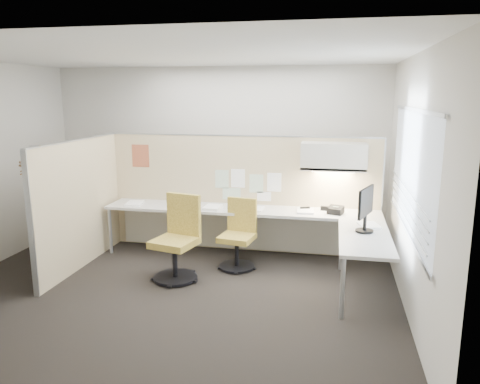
% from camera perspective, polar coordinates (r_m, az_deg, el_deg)
% --- Properties ---
extents(floor, '(5.50, 4.50, 0.01)m').
position_cam_1_polar(floor, '(6.03, -8.09, -11.38)').
color(floor, black).
rests_on(floor, ground).
extents(ceiling, '(5.50, 4.50, 0.01)m').
position_cam_1_polar(ceiling, '(5.56, -8.96, 16.27)').
color(ceiling, white).
rests_on(ceiling, wall_back).
extents(wall_back, '(5.50, 0.02, 2.80)m').
position_cam_1_polar(wall_back, '(7.76, -2.85, 4.72)').
color(wall_back, beige).
rests_on(wall_back, ground).
extents(wall_front, '(5.50, 0.02, 2.80)m').
position_cam_1_polar(wall_front, '(3.65, -20.59, -4.24)').
color(wall_front, beige).
rests_on(wall_front, ground).
extents(wall_right, '(0.02, 4.50, 2.80)m').
position_cam_1_polar(wall_right, '(5.36, 20.32, 0.76)').
color(wall_right, beige).
rests_on(wall_right, ground).
extents(window_pane, '(0.01, 2.80, 1.30)m').
position_cam_1_polar(window_pane, '(5.34, 20.17, 2.35)').
color(window_pane, '#8F98A7').
rests_on(window_pane, wall_right).
extents(partition_back, '(4.10, 0.06, 1.75)m').
position_cam_1_polar(partition_back, '(7.10, 0.20, -0.23)').
color(partition_back, '#C4B488').
rests_on(partition_back, floor).
extents(partition_left, '(0.06, 2.20, 1.75)m').
position_cam_1_polar(partition_left, '(6.81, -18.87, -1.40)').
color(partition_left, '#C4B488').
rests_on(partition_left, floor).
extents(desk, '(4.00, 2.07, 0.73)m').
position_cam_1_polar(desk, '(6.65, 2.62, -3.51)').
color(desk, beige).
rests_on(desk, floor).
extents(overhead_bin, '(0.90, 0.36, 0.38)m').
position_cam_1_polar(overhead_bin, '(6.65, 11.35, 4.26)').
color(overhead_bin, beige).
rests_on(overhead_bin, partition_back).
extents(task_light_strip, '(0.60, 0.06, 0.02)m').
position_cam_1_polar(task_light_strip, '(6.68, 11.28, 2.48)').
color(task_light_strip, '#FFEABF').
rests_on(task_light_strip, overhead_bin).
extents(pinned_papers, '(1.01, 0.00, 0.47)m').
position_cam_1_polar(pinned_papers, '(7.02, 0.79, 0.94)').
color(pinned_papers, '#8CBF8C').
rests_on(pinned_papers, partition_back).
extents(poster, '(0.28, 0.00, 0.35)m').
position_cam_1_polar(poster, '(7.45, -12.03, 4.33)').
color(poster, '#F1551E').
rests_on(poster, partition_back).
extents(chair_left, '(0.61, 0.63, 1.08)m').
position_cam_1_polar(chair_left, '(6.12, -7.60, -5.92)').
color(chair_left, black).
rests_on(chair_left, floor).
extents(chair_right, '(0.50, 0.52, 0.94)m').
position_cam_1_polar(chair_right, '(6.47, -0.18, -5.43)').
color(chair_right, black).
rests_on(chair_right, floor).
extents(monitor, '(0.22, 0.50, 0.54)m').
position_cam_1_polar(monitor, '(5.78, 15.07, -1.75)').
color(monitor, black).
rests_on(monitor, desk).
extents(phone, '(0.26, 0.25, 0.12)m').
position_cam_1_polar(phone, '(6.63, 11.53, -2.18)').
color(phone, black).
rests_on(phone, desk).
extents(stapler, '(0.15, 0.08, 0.05)m').
position_cam_1_polar(stapler, '(6.76, 7.92, -2.01)').
color(stapler, black).
rests_on(stapler, desk).
extents(tape_dispenser, '(0.11, 0.07, 0.06)m').
position_cam_1_polar(tape_dispenser, '(6.80, 10.23, -1.96)').
color(tape_dispenser, black).
rests_on(tape_dispenser, desk).
extents(coat_hook, '(0.18, 0.42, 1.27)m').
position_cam_1_polar(coat_hook, '(6.02, -24.12, 1.88)').
color(coat_hook, silver).
rests_on(coat_hook, partition_left).
extents(paper_stack_0, '(0.27, 0.33, 0.03)m').
position_cam_1_polar(paper_stack_0, '(7.22, -12.72, -1.38)').
color(paper_stack_0, white).
rests_on(paper_stack_0, desk).
extents(paper_stack_1, '(0.25, 0.31, 0.02)m').
position_cam_1_polar(paper_stack_1, '(7.07, -6.30, -1.50)').
color(paper_stack_1, white).
rests_on(paper_stack_1, desk).
extents(paper_stack_2, '(0.24, 0.31, 0.04)m').
position_cam_1_polar(paper_stack_2, '(6.78, -3.34, -1.91)').
color(paper_stack_2, white).
rests_on(paper_stack_2, desk).
extents(paper_stack_3, '(0.24, 0.31, 0.01)m').
position_cam_1_polar(paper_stack_3, '(6.77, 1.88, -2.05)').
color(paper_stack_3, white).
rests_on(paper_stack_3, desk).
extents(paper_stack_4, '(0.25, 0.31, 0.03)m').
position_cam_1_polar(paper_stack_4, '(6.67, 7.98, -2.30)').
color(paper_stack_4, white).
rests_on(paper_stack_4, desk).
extents(paper_stack_5, '(0.30, 0.35, 0.02)m').
position_cam_1_polar(paper_stack_5, '(6.12, 15.43, -3.93)').
color(paper_stack_5, white).
rests_on(paper_stack_5, desk).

